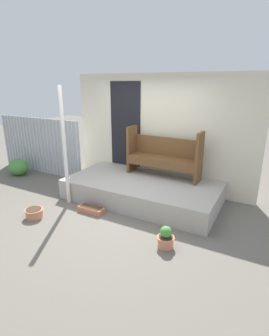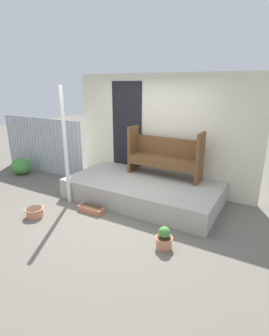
{
  "view_description": "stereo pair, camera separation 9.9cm",
  "coord_description": "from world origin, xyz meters",
  "px_view_note": "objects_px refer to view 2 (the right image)",
  "views": [
    {
      "loc": [
        2.48,
        -3.81,
        2.38
      ],
      "look_at": [
        0.25,
        0.29,
        0.87
      ],
      "focal_mm": 28.0,
      "sensor_mm": 36.0,
      "label": 1
    },
    {
      "loc": [
        2.56,
        -3.76,
        2.38
      ],
      "look_at": [
        0.25,
        0.29,
        0.87
      ],
      "focal_mm": 28.0,
      "sensor_mm": 36.0,
      "label": 2
    }
  ],
  "objects_px": {
    "bench": "(165,154)",
    "flower_pot_left": "(35,212)",
    "support_post": "(65,147)",
    "planter_box_rect": "(91,209)",
    "flower_pot_middle": "(164,239)",
    "shrub_by_fence": "(21,166)"
  },
  "relations": [
    {
      "from": "bench",
      "to": "flower_pot_left",
      "type": "relative_size",
      "value": 4.79
    },
    {
      "from": "support_post",
      "to": "flower_pot_left",
      "type": "relative_size",
      "value": 6.89
    },
    {
      "from": "bench",
      "to": "planter_box_rect",
      "type": "height_order",
      "value": "bench"
    },
    {
      "from": "bench",
      "to": "flower_pot_middle",
      "type": "bearing_deg",
      "value": -64.77
    },
    {
      "from": "flower_pot_middle",
      "to": "planter_box_rect",
      "type": "xyz_separation_m",
      "value": [
        -1.69,
        0.37,
        -0.09
      ]
    },
    {
      "from": "bench",
      "to": "planter_box_rect",
      "type": "xyz_separation_m",
      "value": [
        -0.85,
        -1.52,
        -0.87
      ]
    },
    {
      "from": "support_post",
      "to": "planter_box_rect",
      "type": "height_order",
      "value": "support_post"
    },
    {
      "from": "bench",
      "to": "shrub_by_fence",
      "type": "bearing_deg",
      "value": -168.61
    },
    {
      "from": "flower_pot_left",
      "to": "shrub_by_fence",
      "type": "distance_m",
      "value": 2.71
    },
    {
      "from": "flower_pot_left",
      "to": "planter_box_rect",
      "type": "xyz_separation_m",
      "value": [
        0.81,
        0.67,
        -0.04
      ]
    },
    {
      "from": "bench",
      "to": "planter_box_rect",
      "type": "relative_size",
      "value": 3.19
    },
    {
      "from": "flower_pot_middle",
      "to": "shrub_by_fence",
      "type": "xyz_separation_m",
      "value": [
        -4.76,
        1.18,
        0.07
      ]
    },
    {
      "from": "bench",
      "to": "flower_pot_left",
      "type": "bearing_deg",
      "value": -125.94
    },
    {
      "from": "support_post",
      "to": "bench",
      "type": "xyz_separation_m",
      "value": [
        1.54,
        1.38,
        -0.25
      ]
    },
    {
      "from": "planter_box_rect",
      "to": "shrub_by_fence",
      "type": "bearing_deg",
      "value": 165.1
    },
    {
      "from": "flower_pot_middle",
      "to": "shrub_by_fence",
      "type": "bearing_deg",
      "value": 166.04
    },
    {
      "from": "support_post",
      "to": "flower_pot_middle",
      "type": "height_order",
      "value": "support_post"
    },
    {
      "from": "bench",
      "to": "flower_pot_middle",
      "type": "xyz_separation_m",
      "value": [
        0.84,
        -1.88,
        -0.78
      ]
    },
    {
      "from": "support_post",
      "to": "planter_box_rect",
      "type": "xyz_separation_m",
      "value": [
        0.69,
        -0.14,
        -1.12
      ]
    },
    {
      "from": "flower_pot_left",
      "to": "flower_pot_middle",
      "type": "xyz_separation_m",
      "value": [
        2.5,
        0.3,
        0.06
      ]
    },
    {
      "from": "support_post",
      "to": "shrub_by_fence",
      "type": "xyz_separation_m",
      "value": [
        -2.38,
        0.68,
        -0.95
      ]
    },
    {
      "from": "flower_pot_left",
      "to": "flower_pot_middle",
      "type": "bearing_deg",
      "value": 6.9
    }
  ]
}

